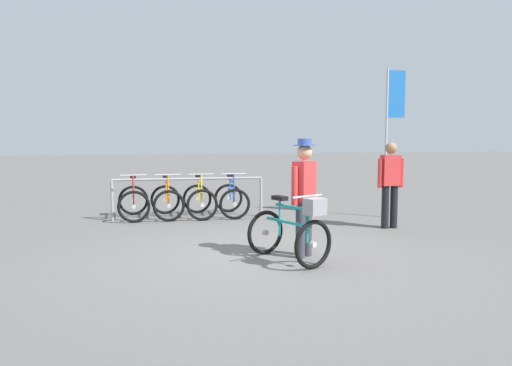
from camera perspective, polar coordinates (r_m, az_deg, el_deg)
name	(u,v)px	position (r m, az deg, el deg)	size (l,w,h in m)	color
ground_plane	(260,255)	(7.32, 0.49, -8.42)	(80.00, 80.00, 0.00)	#605E5B
bike_rack_rail	(188,188)	(10.49, -7.88, -0.53)	(3.20, 0.30, 0.88)	#99999E
racked_bike_red	(134,202)	(10.72, -14.09, -2.12)	(0.67, 1.09, 0.97)	black
racked_bike_orange	(167,201)	(10.70, -10.34, -2.06)	(0.67, 1.12, 0.98)	black
racked_bike_yellow	(200,200)	(10.72, -6.59, -1.98)	(0.70, 1.13, 0.97)	black
racked_bike_blue	(231,199)	(10.79, -2.88, -1.91)	(0.74, 1.16, 0.98)	black
featured_bicycle	(292,231)	(6.84, 4.24, -5.60)	(1.02, 1.26, 0.97)	black
person_with_featured_bike	(304,192)	(7.10, 5.63, -1.10)	(0.44, 0.37, 1.72)	#383842
pedestrian_with_backpack	(390,179)	(9.65, 15.33, 0.43)	(0.53, 0.35, 1.64)	black
banner_flag	(392,114)	(10.97, 15.60, 7.77)	(0.45, 0.05, 3.20)	#B2B2B7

